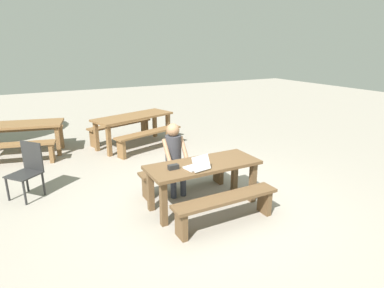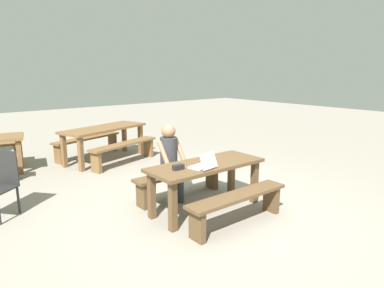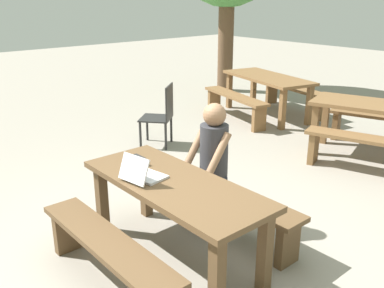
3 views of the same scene
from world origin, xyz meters
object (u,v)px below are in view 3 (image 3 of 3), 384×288
at_px(picnic_table_front, 174,194).
at_px(laptop, 142,173).
at_px(person_seated, 211,158).
at_px(small_pouch, 138,160).
at_px(plastic_chair, 161,114).
at_px(picnic_table_rear, 267,82).

bearing_deg(picnic_table_front, laptop, -138.91).
bearing_deg(person_seated, picnic_table_front, -71.22).
xyz_separation_m(picnic_table_front, person_seated, (-0.21, 0.60, 0.11)).
relative_size(picnic_table_front, small_pouch, 11.36).
height_order(picnic_table_front, laptop, laptop).
bearing_deg(plastic_chair, picnic_table_front, 15.36).
bearing_deg(picnic_table_rear, laptop, -49.00).
distance_m(plastic_chair, picnic_table_rear, 2.47).
height_order(picnic_table_front, person_seated, person_seated).
bearing_deg(small_pouch, plastic_chair, 138.36).
height_order(laptop, person_seated, person_seated).
bearing_deg(small_pouch, laptop, -28.06).
xyz_separation_m(picnic_table_front, plastic_chair, (-2.39, 1.67, -0.12)).
distance_m(laptop, small_pouch, 0.35).
bearing_deg(picnic_table_rear, person_seated, -44.13).
bearing_deg(small_pouch, picnic_table_rear, 115.17).
distance_m(small_pouch, person_seated, 0.68).
bearing_deg(person_seated, small_pouch, -116.20).
distance_m(picnic_table_front, laptop, 0.32).
relative_size(picnic_table_front, plastic_chair, 1.91).
xyz_separation_m(small_pouch, person_seated, (0.30, 0.61, -0.04)).
xyz_separation_m(small_pouch, plastic_chair, (-1.88, 1.68, -0.27)).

